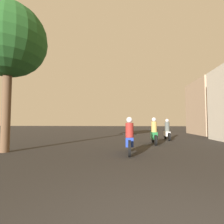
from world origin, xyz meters
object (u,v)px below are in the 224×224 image
at_px(motorcycle_green, 154,133).
at_px(street_tree, 9,41).
at_px(motorcycle_blue, 130,139).
at_px(building_right_far, 223,108).
at_px(motorcycle_white, 167,132).

bearing_deg(motorcycle_green, street_tree, -152.64).
xyz_separation_m(motorcycle_blue, motorcycle_green, (1.42, 3.37, 0.02)).
bearing_deg(building_right_far, motorcycle_green, -133.53).
bearing_deg(motorcycle_white, street_tree, -139.00).
height_order(motorcycle_blue, motorcycle_green, motorcycle_green).
bearing_deg(motorcycle_white, building_right_far, 45.47).
relative_size(motorcycle_blue, motorcycle_white, 0.99).
xyz_separation_m(motorcycle_blue, motorcycle_white, (2.68, 5.83, 0.01)).
height_order(motorcycle_green, street_tree, street_tree).
bearing_deg(motorcycle_blue, street_tree, 178.39).
xyz_separation_m(motorcycle_blue, building_right_far, (9.59, 11.96, 2.19)).
xyz_separation_m(motorcycle_green, street_tree, (-6.67, -3.54, 4.21)).
relative_size(motorcycle_green, motorcycle_white, 1.01).
xyz_separation_m(building_right_far, street_tree, (-14.83, -12.13, 2.03)).
bearing_deg(motorcycle_green, motorcycle_white, 62.38).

